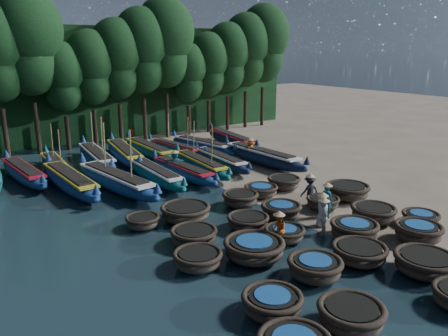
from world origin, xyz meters
TOP-DOWN VIEW (x-y plane):
  - ground at (0.00, 0.00)m, footprint 120.00×120.00m
  - foliage_wall at (0.00, 23.50)m, footprint 40.00×3.00m
  - coracle_1 at (-4.64, -9.08)m, footprint 2.06×2.06m
  - coracle_3 at (0.25, -8.50)m, footprint 2.79×2.79m
  - coracle_5 at (-6.08, -7.18)m, footprint 2.39×2.39m
  - coracle_6 at (-3.34, -6.39)m, footprint 2.31×2.31m
  - coracle_7 at (-0.97, -6.49)m, footprint 2.33×2.33m
  - coracle_8 at (2.70, -6.72)m, footprint 2.40×2.40m
  - coracle_9 at (4.44, -5.78)m, footprint 2.08×2.08m
  - coracle_10 at (-6.40, -3.25)m, footprint 1.94×1.94m
  - coracle_11 at (-4.19, -3.93)m, footprint 2.72×2.72m
  - coracle_12 at (-2.03, -3.36)m, footprint 1.88×1.88m
  - coracle_13 at (0.67, -4.93)m, footprint 2.15×2.15m
  - coracle_14 at (2.94, -4.23)m, footprint 2.45×2.45m
  - coracle_15 at (-5.43, -1.37)m, footprint 2.11×2.11m
  - coracle_16 at (-2.53, -1.43)m, footprint 2.00×2.00m
  - coracle_17 at (-0.45, -1.40)m, footprint 2.03×2.03m
  - coracle_18 at (2.30, -1.60)m, footprint 2.13×2.13m
  - coracle_19 at (4.60, -1.29)m, footprint 2.48×2.48m
  - coracle_20 at (-6.49, 1.48)m, footprint 1.63×1.63m
  - coracle_21 at (-4.39, 1.13)m, footprint 2.45×2.45m
  - coracle_22 at (-1.00, 1.18)m, footprint 2.32×2.32m
  - coracle_23 at (0.92, 1.79)m, footprint 2.01×2.01m
  - coracle_24 at (2.95, 2.09)m, footprint 2.04×2.04m
  - long_boat_2 at (-7.57, 9.15)m, footprint 1.86×8.81m
  - long_boat_3 at (-5.38, 7.55)m, footprint 2.76×9.07m
  - long_boat_4 at (-2.73, 7.72)m, footprint 1.60×7.95m
  - long_boat_5 at (-0.91, 7.46)m, footprint 1.72×7.59m
  - long_boat_6 at (0.83, 8.05)m, footprint 1.96×7.85m
  - long_boat_7 at (2.63, 8.35)m, footprint 1.80×7.59m
  - long_boat_8 at (5.51, 7.18)m, footprint 1.88×9.03m
  - long_boat_10 at (-9.41, 12.78)m, footprint 2.05×8.01m
  - long_boat_11 at (-7.28, 13.29)m, footprint 1.83×7.59m
  - long_boat_12 at (-4.29, 13.93)m, footprint 2.34×8.64m
  - long_boat_13 at (-2.21, 13.84)m, footprint 2.86×8.78m
  - long_boat_14 at (-0.16, 13.87)m, footprint 1.54×8.48m
  - long_boat_15 at (1.88, 13.32)m, footprint 2.42×7.34m
  - long_boat_16 at (4.18, 13.10)m, footprint 2.58×7.68m
  - long_boat_17 at (7.30, 13.33)m, footprint 2.61×8.51m
  - fisherman_0 at (0.54, -3.13)m, footprint 0.92×0.79m
  - fisherman_1 at (1.59, -2.45)m, footprint 0.59×0.72m
  - fisherman_2 at (-2.61, -3.60)m, footprint 0.88×0.93m
  - fisherman_3 at (2.16, -0.75)m, footprint 1.16×0.79m
  - fisherman_4 at (-0.15, -3.83)m, footprint 0.89×1.05m
  - fisherman_5 at (-0.90, 8.44)m, footprint 1.48×0.52m
  - fisherman_6 at (5.25, 8.20)m, footprint 1.01×0.89m
  - tree_4 at (-6.80, 20.00)m, footprint 5.34×5.34m
  - tree_5 at (-4.50, 20.00)m, footprint 3.68×3.68m
  - tree_6 at (-2.20, 20.00)m, footprint 4.09×4.09m
  - tree_7 at (0.10, 20.00)m, footprint 4.51×4.51m
  - tree_8 at (2.40, 20.00)m, footprint 4.92×4.92m
  - tree_9 at (4.70, 20.00)m, footprint 5.34×5.34m
  - tree_10 at (7.00, 20.00)m, footprint 3.68×3.68m
  - tree_11 at (9.30, 20.00)m, footprint 4.09×4.09m
  - tree_12 at (11.60, 20.00)m, footprint 4.51×4.51m
  - tree_13 at (13.90, 20.00)m, footprint 4.92×4.92m
  - tree_14 at (16.20, 20.00)m, footprint 5.34×5.34m

SIDE VIEW (x-z plane):
  - ground at x=0.00m, z-range 0.00..0.00m
  - coracle_20 at x=-6.49m, z-range 0.05..0.68m
  - coracle_12 at x=-2.03m, z-range 0.05..0.69m
  - coracle_18 at x=2.30m, z-range 0.05..0.70m
  - coracle_9 at x=4.44m, z-range 0.05..0.71m
  - coracle_23 at x=0.92m, z-range 0.05..0.71m
  - coracle_16 at x=-2.53m, z-range 0.05..0.73m
  - coracle_10 at x=-6.40m, z-range 0.05..0.74m
  - coracle_15 at x=-5.43m, z-range 0.05..0.77m
  - coracle_7 at x=-0.97m, z-range 0.05..0.78m
  - coracle_24 at x=2.95m, z-range 0.05..0.78m
  - coracle_5 at x=-6.08m, z-range 0.06..0.79m
  - coracle_22 at x=-1.00m, z-range 0.06..0.84m
  - coracle_13 at x=0.67m, z-range 0.06..0.84m
  - coracle_21 at x=-4.39m, z-range 0.06..0.86m
  - coracle_3 at x=0.25m, z-range 0.06..0.86m
  - coracle_6 at x=-3.34m, z-range 0.06..0.86m
  - coracle_1 at x=-4.64m, z-range 0.06..0.88m
  - coracle_17 at x=-0.45m, z-range 0.06..0.87m
  - coracle_8 at x=2.70m, z-range 0.06..0.88m
  - coracle_14 at x=2.94m, z-range 0.06..0.88m
  - coracle_11 at x=-4.19m, z-range 0.06..0.90m
  - coracle_19 at x=4.60m, z-range 0.06..0.91m
  - long_boat_15 at x=1.88m, z-range -1.08..2.08m
  - long_boat_5 at x=-0.91m, z-range -0.16..1.18m
  - long_boat_7 at x=2.63m, z-range -0.16..1.18m
  - long_boat_11 at x=-7.28m, z-range -1.10..2.13m
  - long_boat_16 at x=4.18m, z-range -0.16..1.21m
  - long_boat_6 at x=0.83m, z-range -1.14..2.20m
  - long_boat_4 at x=-2.73m, z-range -0.17..1.23m
  - long_boat_10 at x=-9.41m, z-range -0.17..1.24m
  - long_boat_14 at x=-0.16m, z-range -0.18..1.31m
  - long_boat_17 at x=7.30m, z-range -0.18..1.33m
  - long_boat_12 at x=-4.29m, z-range -1.26..2.43m
  - long_boat_2 at x=-7.57m, z-range -0.19..1.37m
  - long_boat_13 at x=-2.21m, z-range -0.19..1.38m
  - long_boat_8 at x=5.51m, z-range -0.19..1.40m
  - long_boat_3 at x=-5.38m, z-range -1.33..2.56m
  - fisherman_2 at x=-2.61m, z-range -0.04..1.67m
  - fisherman_5 at x=-0.90m, z-range -0.06..1.73m
  - fisherman_0 at x=0.54m, z-range -0.03..1.76m
  - fisherman_3 at x=2.16m, z-range -0.06..1.80m
  - fisherman_4 at x=-0.15m, z-range -0.04..1.85m
  - fisherman_6 at x=5.25m, z-range -0.05..1.90m
  - fisherman_1 at x=1.59m, z-range 0.00..1.90m
  - foliage_wall at x=0.00m, z-range 0.00..10.00m
  - tree_5 at x=-4.50m, z-range 1.63..10.31m
  - tree_10 at x=7.00m, z-range 1.63..10.31m
  - tree_6 at x=-2.20m, z-range 1.82..11.47m
  - tree_11 at x=9.30m, z-range 1.82..11.47m
  - tree_7 at x=0.10m, z-range 2.01..12.64m
  - tree_12 at x=11.60m, z-range 2.01..12.64m
  - tree_8 at x=2.40m, z-range 2.19..13.80m
  - tree_13 at x=13.90m, z-range 2.19..13.80m
  - tree_4 at x=-6.80m, z-range 2.38..14.96m
  - tree_9 at x=4.70m, z-range 2.38..14.96m
  - tree_14 at x=16.20m, z-range 2.38..14.96m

